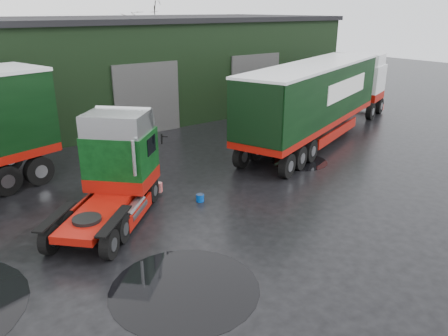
# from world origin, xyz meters

# --- Properties ---
(ground) EXTENTS (100.00, 100.00, 0.00)m
(ground) POSITION_xyz_m (0.00, 0.00, 0.00)
(ground) COLOR black
(warehouse) EXTENTS (32.40, 12.40, 6.30)m
(warehouse) POSITION_xyz_m (2.00, 20.00, 3.16)
(warehouse) COLOR black
(warehouse) RESTS_ON ground
(hero_tractor) EXTENTS (5.76, 5.75, 3.55)m
(hero_tractor) POSITION_xyz_m (-4.43, 4.50, 1.77)
(hero_tractor) COLOR black
(hero_tractor) RESTS_ON ground
(lorry_right) EXTENTS (16.11, 8.21, 4.24)m
(lorry_right) POSITION_xyz_m (8.00, 6.95, 2.12)
(lorry_right) COLOR silver
(lorry_right) RESTS_ON ground
(wash_bucket) EXTENTS (0.36, 0.36, 0.28)m
(wash_bucket) POSITION_xyz_m (-0.91, 4.20, 0.14)
(wash_bucket) COLOR #063591
(wash_bucket) RESTS_ON ground
(tree_back_b) EXTENTS (4.40, 4.40, 7.50)m
(tree_back_b) POSITION_xyz_m (10.00, 30.00, 3.75)
(tree_back_b) COLOR black
(tree_back_b) RESTS_ON ground
(puddle_0) EXTENTS (3.91, 3.91, 0.01)m
(puddle_0) POSITION_xyz_m (-4.24, -0.12, 0.00)
(puddle_0) COLOR black
(puddle_0) RESTS_ON ground
(puddle_1) EXTENTS (2.66, 2.66, 0.01)m
(puddle_1) POSITION_xyz_m (5.37, 5.19, 0.00)
(puddle_1) COLOR black
(puddle_1) RESTS_ON ground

